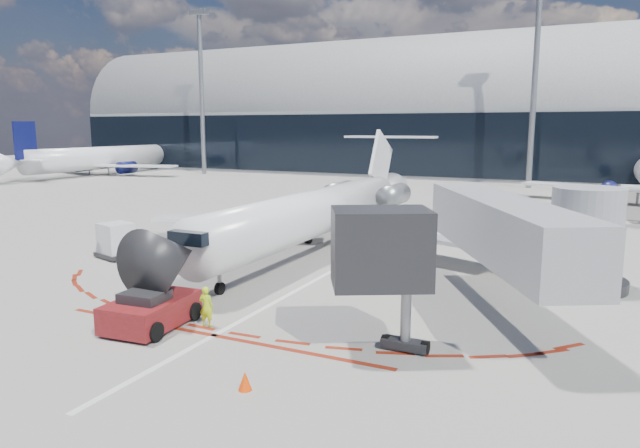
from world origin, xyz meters
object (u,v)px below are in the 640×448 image
at_px(pushback_tug, 151,310).
at_px(ramp_worker, 206,306).
at_px(uld_container, 117,241).
at_px(regional_jet, 321,211).

distance_m(pushback_tug, ramp_worker, 2.11).
height_order(ramp_worker, uld_container, uld_container).
height_order(pushback_tug, uld_container, uld_container).
distance_m(regional_jet, uld_container, 12.21).
xyz_separation_m(regional_jet, pushback_tug, (0.14, -15.39, -1.81)).
bearing_deg(pushback_tug, uld_container, 135.71).
bearing_deg(ramp_worker, regional_jet, -90.15).
bearing_deg(pushback_tug, regional_jet, 85.94).
bearing_deg(regional_jet, pushback_tug, -89.47).
xyz_separation_m(pushback_tug, ramp_worker, (1.87, 0.98, 0.13)).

